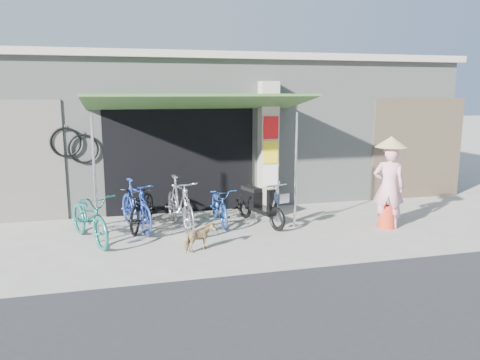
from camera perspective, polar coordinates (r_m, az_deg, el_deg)
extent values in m
plane|color=#ADA69C|center=(8.84, 2.89, -7.49)|extent=(80.00, 80.00, 0.00)
cube|color=gray|center=(13.39, -3.56, 6.34)|extent=(12.00, 5.00, 3.50)
cube|color=beige|center=(13.38, -3.65, 14.18)|extent=(12.30, 5.30, 0.16)
cube|color=black|center=(10.78, -7.26, 2.56)|extent=(3.40, 0.06, 2.50)
cube|color=black|center=(10.91, -7.18, -1.07)|extent=(3.06, 0.04, 1.10)
torus|color=black|center=(10.65, -18.57, 3.62)|extent=(0.65, 0.05, 0.65)
cylinder|color=silver|center=(10.64, -18.66, 5.35)|extent=(0.02, 0.02, 0.12)
torus|color=black|center=(10.67, -20.49, 4.33)|extent=(0.65, 0.05, 0.65)
cylinder|color=silver|center=(10.66, -20.59, 6.05)|extent=(0.02, 0.02, 0.12)
cube|color=#B8AF9D|center=(11.07, 3.41, 4.14)|extent=(0.42, 0.42, 3.00)
cube|color=red|center=(10.81, 3.79, 6.38)|extent=(0.36, 0.02, 0.52)
cube|color=yellow|center=(10.87, 3.76, 3.38)|extent=(0.36, 0.02, 0.52)
cube|color=white|center=(10.96, 3.72, 0.48)|extent=(0.36, 0.02, 0.50)
cube|color=#375F2A|center=(9.80, -4.98, 9.44)|extent=(4.60, 1.88, 0.35)
cylinder|color=silver|center=(8.92, -17.28, 0.02)|extent=(0.05, 0.05, 2.36)
cylinder|color=silver|center=(9.54, 6.79, 1.10)|extent=(0.05, 0.05, 2.36)
cube|color=brown|center=(13.08, 20.83, 3.58)|extent=(2.60, 0.06, 2.60)
imported|color=#187065|center=(9.11, -17.86, -4.32)|extent=(1.28, 1.92, 0.95)
imported|color=navy|center=(9.64, -12.58, -3.03)|extent=(0.97, 1.78, 1.03)
imported|color=black|center=(9.82, -11.78, -3.12)|extent=(1.08, 1.82, 0.90)
imported|color=#B3B3B8|center=(9.48, -7.34, -2.88)|extent=(0.80, 1.88, 1.09)
imported|color=#204693|center=(9.92, -2.48, -3.06)|extent=(0.55, 1.54, 0.80)
imported|color=tan|center=(8.27, -4.95, -7.05)|extent=(0.63, 0.51, 0.49)
torus|color=black|center=(9.43, 4.54, -4.80)|extent=(0.23, 0.49, 0.49)
torus|color=black|center=(10.37, 0.55, -3.34)|extent=(0.23, 0.49, 0.49)
cube|color=black|center=(9.88, 2.45, -3.65)|extent=(0.47, 0.89, 0.09)
cube|color=black|center=(10.09, 1.41, -2.17)|extent=(0.39, 0.55, 0.31)
cube|color=black|center=(10.05, 1.42, -1.10)|extent=(0.37, 0.55, 0.08)
cube|color=black|center=(9.50, 3.90, -2.66)|extent=(0.22, 0.15, 0.51)
cylinder|color=silver|center=(9.30, 4.50, -0.65)|extent=(0.46, 0.18, 0.03)
cube|color=silver|center=(9.21, 5.10, -2.16)|extent=(0.28, 0.25, 0.18)
imported|color=pink|center=(9.98, 17.67, -0.81)|extent=(0.74, 0.67, 1.71)
cone|color=red|center=(10.12, 17.47, -4.28)|extent=(0.38, 0.38, 0.46)
cone|color=#DAB875|center=(9.85, 17.97, 4.47)|extent=(0.64, 0.64, 0.22)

